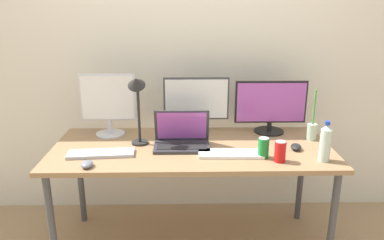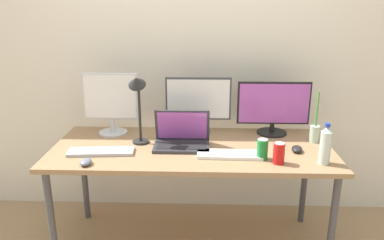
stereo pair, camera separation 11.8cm
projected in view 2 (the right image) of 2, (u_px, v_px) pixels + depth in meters
wall_back at (195, 48)px, 2.81m from camera, size 7.00×0.08×2.60m
work_desk at (192, 155)px, 2.44m from camera, size 1.80×0.76×0.74m
monitor_left at (111, 102)px, 2.60m from camera, size 0.38×0.20×0.43m
monitor_center at (198, 102)px, 2.61m from camera, size 0.46×0.17×0.40m
monitor_right at (273, 107)px, 2.60m from camera, size 0.50×0.21×0.37m
laptop_silver at (182, 138)px, 2.41m from camera, size 0.35×0.22×0.23m
keyboard_main at (230, 155)px, 2.27m from camera, size 0.40×0.14×0.02m
keyboard_aux at (101, 152)px, 2.31m from camera, size 0.41×0.16×0.02m
mouse_by_keyboard at (297, 149)px, 2.33m from camera, size 0.08×0.11×0.04m
mouse_by_laptop at (86, 162)px, 2.14m from camera, size 0.07×0.09×0.04m
water_bottle at (325, 145)px, 2.13m from camera, size 0.07×0.07×0.24m
soda_can_near_keyboard at (262, 149)px, 2.21m from camera, size 0.07×0.07×0.13m
soda_can_by_laptop at (279, 153)px, 2.15m from camera, size 0.07×0.07×0.13m
bamboo_vase at (315, 132)px, 2.48m from camera, size 0.07×0.07×0.35m
desk_lamp at (138, 96)px, 2.35m from camera, size 0.11×0.18×0.48m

